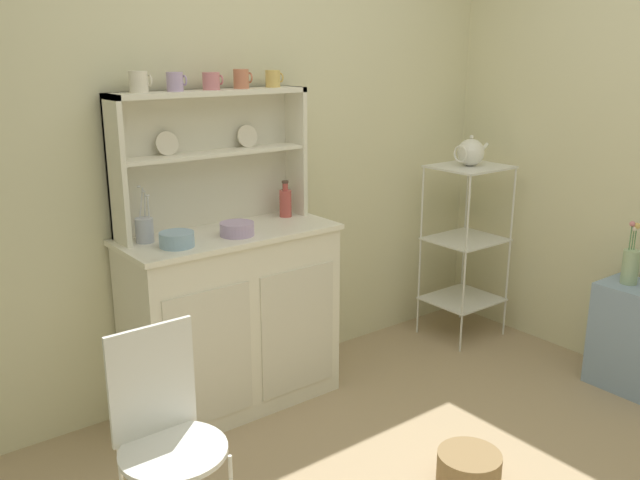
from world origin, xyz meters
TOP-DOWN VIEW (x-y plane):
  - wall_back at (0.00, 1.62)m, footprint 3.84×0.05m
  - hutch_cabinet at (-0.30, 1.37)m, footprint 1.04×0.45m
  - hutch_shelf_unit at (-0.30, 1.53)m, footprint 0.97×0.18m
  - bakers_rack at (1.27, 1.25)m, footprint 0.42×0.37m
  - wire_chair at (-1.03, 0.57)m, footprint 0.36×0.36m
  - floor_basket at (0.13, 0.22)m, footprint 0.26×0.26m
  - cup_cream_0 at (-0.64, 1.49)m, footprint 0.09×0.08m
  - cup_lilac_1 at (-0.47, 1.49)m, footprint 0.09×0.07m
  - cup_rose_2 at (-0.29, 1.49)m, footprint 0.09×0.08m
  - cup_terracotta_3 at (-0.13, 1.49)m, footprint 0.09×0.07m
  - cup_gold_4 at (0.05, 1.49)m, footprint 0.09×0.07m
  - bowl_mixing_large at (-0.60, 1.29)m, footprint 0.15×0.15m
  - bowl_floral_medium at (-0.30, 1.29)m, footprint 0.16×0.16m
  - jam_bottle at (0.09, 1.45)m, footprint 0.06×0.06m
  - utensil_jar at (-0.68, 1.45)m, footprint 0.08×0.08m
  - porcelain_teapot at (1.26, 1.25)m, footprint 0.25×0.16m
  - flower_vase at (1.44, 0.31)m, footprint 0.08×0.08m

SIDE VIEW (x-z plane):
  - floor_basket at x=0.13m, z-range 0.00..0.13m
  - hutch_cabinet at x=-0.30m, z-range 0.01..0.91m
  - wire_chair at x=-1.03m, z-range 0.09..0.94m
  - bakers_rack at x=1.27m, z-range 0.12..1.18m
  - flower_vase at x=1.44m, z-range 0.50..0.83m
  - bowl_floral_medium at x=-0.30m, z-range 0.90..0.96m
  - bowl_mixing_large at x=-0.60m, z-range 0.90..0.96m
  - utensil_jar at x=-0.68m, z-range 0.83..1.08m
  - jam_bottle at x=0.09m, z-range 0.88..1.07m
  - porcelain_teapot at x=1.26m, z-range 1.05..1.23m
  - wall_back at x=0.00m, z-range 0.00..2.50m
  - hutch_shelf_unit at x=-0.30m, z-range 0.95..1.60m
  - cup_rose_2 at x=-0.29m, z-range 1.55..1.63m
  - cup_gold_4 at x=0.05m, z-range 1.55..1.63m
  - cup_lilac_1 at x=-0.47m, z-range 1.55..1.63m
  - cup_terracotta_3 at x=-0.13m, z-range 1.55..1.64m
  - cup_cream_0 at x=-0.64m, z-range 1.55..1.64m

